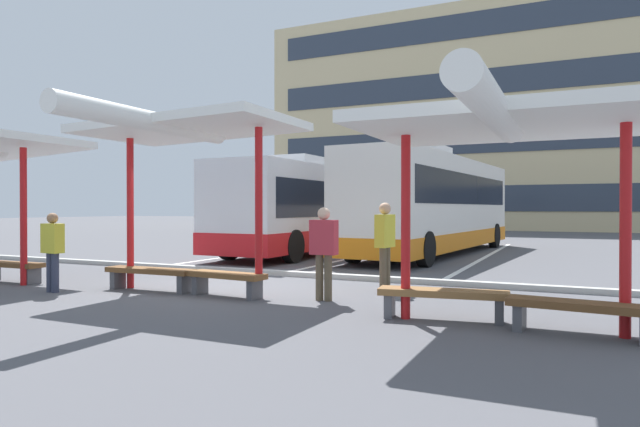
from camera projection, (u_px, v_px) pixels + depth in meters
ground_plane at (227, 286)px, 11.54m from camera, size 160.00×160.00×0.00m
terminal_building at (488, 125)px, 45.57m from camera, size 34.23×11.58×19.95m
coach_bus_0 at (318, 210)px, 20.48m from camera, size 2.76×11.39×3.44m
coach_bus_1 at (435, 205)px, 19.54m from camera, size 3.48×12.06×3.71m
lane_stripe_0 at (281, 249)px, 21.78m from camera, size 0.16×14.00×0.01m
lane_stripe_1 at (375, 253)px, 20.11m from camera, size 0.16×14.00×0.01m
lane_stripe_2 at (486, 257)px, 18.44m from camera, size 0.16×14.00×0.01m
bench_1 at (12, 267)px, 12.05m from camera, size 1.62×0.45×0.45m
waiting_shelter_1 at (182, 131)px, 10.34m from camera, size 4.08×4.41×3.34m
bench_2 at (150, 273)px, 10.87m from camera, size 1.97×0.49×0.45m
bench_3 at (226, 279)px, 10.13m from camera, size 1.63×0.57×0.45m
waiting_shelter_2 at (505, 126)px, 7.23m from camera, size 3.85×4.89×2.95m
bench_4 at (443, 297)px, 7.99m from camera, size 1.91×0.67×0.45m
bench_5 at (579, 310)px, 6.96m from camera, size 1.79×0.60×0.45m
platform_kerb at (275, 273)px, 13.37m from camera, size 44.00×0.24×0.12m
waiting_passenger_0 at (385, 239)px, 10.81m from camera, size 0.28×0.53×1.75m
waiting_passenger_1 at (53, 247)px, 10.65m from camera, size 0.46×0.26×1.55m
waiting_passenger_2 at (324, 247)px, 9.67m from camera, size 0.48×0.22×1.65m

